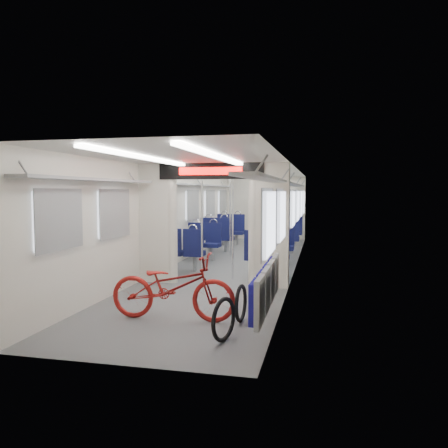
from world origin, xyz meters
name	(u,v)px	position (x,y,z in m)	size (l,w,h in m)	color
carriage	(231,203)	(0.00, -0.27, 1.50)	(12.00, 12.02, 2.31)	#515456
bicycle	(173,287)	(0.04, -4.37, 0.46)	(0.61, 1.76, 0.93)	#A01B17
flip_bench	(267,286)	(1.35, -4.54, 0.58)	(0.12, 2.12, 0.53)	gray
bike_hoop_a	(224,321)	(0.92, -5.07, 0.24)	(0.54, 0.54, 0.05)	black
bike_hoop_b	(241,305)	(0.97, -4.27, 0.23)	(0.52, 0.52, 0.05)	black
bike_hoop_c	(256,296)	(1.09, -3.65, 0.23)	(0.50, 0.50, 0.05)	black
seat_bay_near_left	(195,243)	(-0.93, -0.02, 0.53)	(0.89, 1.96, 1.06)	#0D103B
seat_bay_near_right	(272,246)	(0.94, -0.22, 0.54)	(0.90, 2.04, 1.09)	#0D103B
seat_bay_far_left	(224,230)	(-0.93, 3.25, 0.55)	(0.93, 2.15, 1.12)	#0D103B
seat_bay_far_right	(285,230)	(0.93, 3.56, 0.57)	(0.96, 2.29, 1.17)	#0D103B
stanchion_near_left	(202,222)	(-0.39, -1.32, 1.15)	(0.04, 0.04, 2.30)	silver
stanchion_near_right	(233,222)	(0.29, -1.45, 1.15)	(0.04, 0.04, 2.30)	silver
stanchion_far_left	(230,214)	(-0.39, 1.56, 1.15)	(0.05, 0.05, 2.30)	silver
stanchion_far_right	(257,215)	(0.33, 1.62, 1.15)	(0.04, 0.04, 2.30)	silver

